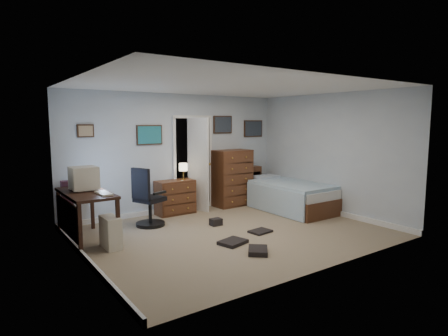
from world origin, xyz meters
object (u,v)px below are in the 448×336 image
(computer_desk, at_px, (80,204))
(tall_dresser, at_px, (232,178))
(bed, at_px, (288,196))
(office_chair, at_px, (148,204))
(low_dresser, at_px, (175,197))

(computer_desk, bearing_deg, tall_dresser, 11.39)
(computer_desk, xyz_separation_m, tall_dresser, (3.54, 0.77, 0.02))
(tall_dresser, bearing_deg, bed, -58.39)
(tall_dresser, bearing_deg, office_chair, -169.29)
(office_chair, bearing_deg, tall_dresser, -9.56)
(computer_desk, bearing_deg, bed, -5.05)
(office_chair, relative_size, tall_dresser, 0.86)
(computer_desk, relative_size, tall_dresser, 1.10)
(low_dresser, distance_m, tall_dresser, 1.47)
(office_chair, height_order, tall_dresser, tall_dresser)
(computer_desk, bearing_deg, low_dresser, 19.85)
(low_dresser, xyz_separation_m, tall_dresser, (1.45, -0.02, 0.29))
(bed, bearing_deg, low_dresser, 153.35)
(office_chair, xyz_separation_m, bed, (3.04, -0.54, -0.11))
(computer_desk, distance_m, office_chair, 1.27)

